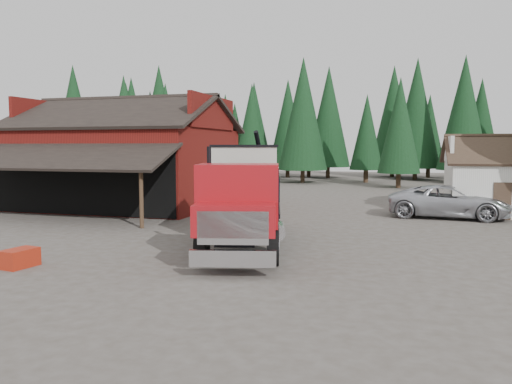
# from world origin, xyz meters

# --- Properties ---
(ground) EXTENTS (120.00, 120.00, 0.00)m
(ground) POSITION_xyz_m (0.00, 0.00, 0.00)
(ground) COLOR #453F36
(ground) RESTS_ON ground
(red_barn) EXTENTS (12.80, 13.63, 7.18)m
(red_barn) POSITION_xyz_m (-11.00, 9.90, 2.69)
(red_barn) COLOR maroon
(red_barn) RESTS_ON ground
(conifer_backdrop) EXTENTS (76.00, 16.00, 16.00)m
(conifer_backdrop) POSITION_xyz_m (0.00, 42.00, 0.00)
(conifer_backdrop) COLOR black
(conifer_backdrop) RESTS_ON ground
(near_pine_a) EXTENTS (4.40, 4.40, 11.40)m
(near_pine_a) POSITION_xyz_m (-22.00, 28.00, 6.39)
(near_pine_a) COLOR #382619
(near_pine_a) RESTS_ON ground
(near_pine_b) EXTENTS (3.96, 3.96, 10.40)m
(near_pine_b) POSITION_xyz_m (6.00, 30.00, 5.89)
(near_pine_b) COLOR #382619
(near_pine_b) RESTS_ON ground
(near_pine_d) EXTENTS (5.28, 5.28, 13.40)m
(near_pine_d) POSITION_xyz_m (-4.00, 34.00, 7.39)
(near_pine_d) COLOR #382619
(near_pine_d) RESTS_ON ground
(feed_truck) EXTENTS (5.09, 10.55, 4.60)m
(feed_truck) POSITION_xyz_m (0.38, -0.46, 2.15)
(feed_truck) COLOR black
(feed_truck) RESTS_ON ground
(silver_car) EXTENTS (6.62, 3.47, 1.78)m
(silver_car) POSITION_xyz_m (8.85, 10.00, 0.89)
(silver_car) COLOR #B8BAC1
(silver_car) RESTS_ON ground
(equip_box) EXTENTS (0.85, 1.19, 0.60)m
(equip_box) POSITION_xyz_m (-5.49, -6.00, 0.30)
(equip_box) COLOR #9C2311
(equip_box) RESTS_ON ground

